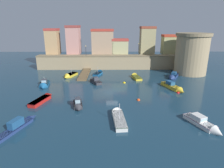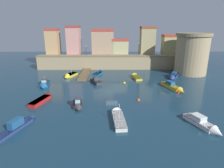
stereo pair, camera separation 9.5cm
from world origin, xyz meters
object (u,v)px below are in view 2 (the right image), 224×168
object	(u,v)px
moored_boat_6	(44,85)
fortress_tower	(192,54)
quay_lamp_0	(86,49)
mooring_buoy_1	(138,100)
mooring_buoy_2	(178,93)
moored_boat_4	(174,87)
moored_boat_8	(99,73)
moored_boat_2	(95,81)
moored_boat_10	(69,76)
moored_boat_11	(136,77)
moored_boat_1	(204,124)
moored_boat_7	(19,125)
mooring_buoy_0	(124,83)
quay_lamp_1	(139,47)
moored_boat_5	(173,76)
moored_boat_9	(118,116)
moored_boat_0	(43,99)
moored_boat_3	(78,105)

from	to	relation	value
moored_boat_6	fortress_tower	bearing A→B (deg)	96.57
quay_lamp_0	mooring_buoy_1	distance (m)	30.39
mooring_buoy_1	mooring_buoy_2	distance (m)	9.67
moored_boat_4	moored_boat_8	xyz separation A→B (m)	(-17.34, 13.73, -0.19)
moored_boat_2	moored_boat_10	xyz separation A→B (m)	(-7.35, 5.26, -0.10)
moored_boat_11	mooring_buoy_2	xyz separation A→B (m)	(7.43, -11.96, -0.33)
quay_lamp_0	moored_boat_1	world-z (taller)	quay_lamp_0
moored_boat_2	moored_boat_6	distance (m)	11.92
moored_boat_4	mooring_buoy_1	bearing A→B (deg)	-72.62
moored_boat_7	mooring_buoy_0	distance (m)	26.44
moored_boat_10	moored_boat_11	world-z (taller)	moored_boat_10
quay_lamp_1	moored_boat_5	world-z (taller)	quay_lamp_1
moored_boat_1	moored_boat_9	xyz separation A→B (m)	(-11.98, 2.66, -0.08)
moored_boat_7	moored_boat_8	distance (m)	31.43
moored_boat_2	mooring_buoy_2	size ratio (longest dim) A/B	8.44
moored_boat_8	mooring_buoy_2	xyz separation A→B (m)	(17.49, -16.27, -0.29)
moored_boat_8	mooring_buoy_1	world-z (taller)	moored_boat_8
quay_lamp_1	moored_boat_9	xyz separation A→B (m)	(-7.69, -34.01, -6.51)
moored_boat_9	moored_boat_1	bearing A→B (deg)	-107.55
quay_lamp_1	mooring_buoy_0	size ratio (longest dim) A/B	5.47
moored_boat_0	moored_boat_5	bearing A→B (deg)	-46.40
quay_lamp_1	moored_boat_4	bearing A→B (deg)	-75.72
moored_boat_0	moored_boat_4	xyz separation A→B (m)	(26.66, 6.47, 0.11)
moored_boat_9	moored_boat_8	bearing A→B (deg)	4.24
moored_boat_4	moored_boat_9	bearing A→B (deg)	-62.14
moored_boat_4	moored_boat_7	distance (m)	31.28
moored_boat_5	moored_boat_10	xyz separation A→B (m)	(-27.91, 1.58, -0.14)
moored_boat_7	moored_boat_3	bearing A→B (deg)	-28.53
quay_lamp_0	mooring_buoy_2	size ratio (longest dim) A/B	4.97
moored_boat_0	moored_boat_3	distance (m)	7.66
moored_boat_4	moored_boat_9	size ratio (longest dim) A/B	1.02
mooring_buoy_0	mooring_buoy_1	world-z (taller)	mooring_buoy_0
quay_lamp_0	quay_lamp_1	bearing A→B (deg)	0.00
moored_boat_5	mooring_buoy_1	size ratio (longest dim) A/B	9.30
fortress_tower	quay_lamp_1	xyz separation A→B (m)	(-14.19, 6.33, 1.07)
fortress_tower	mooring_buoy_2	size ratio (longest dim) A/B	19.02
mooring_buoy_2	moored_boat_3	bearing A→B (deg)	-160.45
moored_boat_3	quay_lamp_1	bearing A→B (deg)	141.77
moored_boat_9	mooring_buoy_1	size ratio (longest dim) A/B	11.39
moored_boat_5	moored_boat_8	xyz separation A→B (m)	(-20.00, 4.82, -0.22)
quay_lamp_0	moored_boat_8	bearing A→B (deg)	-56.63
mooring_buoy_1	mooring_buoy_0	bearing A→B (deg)	99.74
fortress_tower	moored_boat_0	world-z (taller)	fortress_tower
moored_boat_2	moored_boat_7	distance (m)	23.24
moored_boat_7	moored_boat_9	xyz separation A→B (m)	(13.86, 2.57, -0.11)
moored_boat_4	moored_boat_7	bearing A→B (deg)	-77.61
mooring_buoy_0	moored_boat_10	bearing A→B (deg)	158.41
moored_boat_6	moored_boat_11	distance (m)	23.29
moored_boat_0	mooring_buoy_0	xyz separation A→B (m)	(16.04, 11.17, -0.37)
quay_lamp_1	moored_boat_5	xyz separation A→B (m)	(7.83, -11.41, -6.35)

